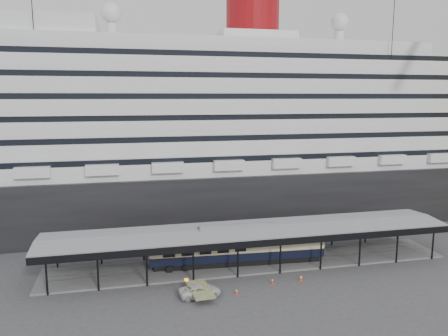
# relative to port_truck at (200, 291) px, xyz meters

# --- Properties ---
(ground) EXTENTS (200.00, 200.00, 0.00)m
(ground) POSITION_rel_port_truck_xyz_m (8.58, 3.40, -0.68)
(ground) COLOR #3D3D40
(ground) RESTS_ON ground
(cruise_ship) EXTENTS (130.00, 30.00, 43.90)m
(cruise_ship) POSITION_rel_port_truck_xyz_m (8.62, 35.40, 17.67)
(cruise_ship) COLOR black
(cruise_ship) RESTS_ON ground
(platform_canopy) EXTENTS (56.00, 9.18, 5.30)m
(platform_canopy) POSITION_rel_port_truck_xyz_m (8.58, 8.40, 1.68)
(platform_canopy) COLOR slate
(platform_canopy) RESTS_ON ground
(port_truck) EXTENTS (5.08, 2.70, 1.36)m
(port_truck) POSITION_rel_port_truck_xyz_m (0.00, 0.00, 0.00)
(port_truck) COLOR silver
(port_truck) RESTS_ON ground
(pullman_carriage) EXTENTS (24.17, 4.44, 23.59)m
(pullman_carriage) POSITION_rel_port_truck_xyz_m (6.74, 8.40, 2.17)
(pullman_carriage) COLOR black
(pullman_carriage) RESTS_ON ground
(traffic_cone_left) EXTENTS (0.43, 0.43, 0.76)m
(traffic_cone_left) POSITION_rel_port_truck_xyz_m (9.41, 1.44, -0.30)
(traffic_cone_left) COLOR red
(traffic_cone_left) RESTS_ON ground
(traffic_cone_mid) EXTENTS (0.43, 0.43, 0.70)m
(traffic_cone_mid) POSITION_rel_port_truck_xyz_m (4.32, -0.36, -0.33)
(traffic_cone_mid) COLOR red
(traffic_cone_mid) RESTS_ON ground
(traffic_cone_right) EXTENTS (0.47, 0.47, 0.82)m
(traffic_cone_right) POSITION_rel_port_truck_xyz_m (13.23, 1.45, -0.27)
(traffic_cone_right) COLOR #D34B0B
(traffic_cone_right) RESTS_ON ground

